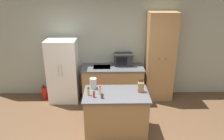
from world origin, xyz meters
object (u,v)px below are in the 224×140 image
spice_bottle_short_red (102,96)px  fire_extinguisher (44,93)px  microwave (123,59)px  spice_bottle_tall_dark (94,94)px  spice_bottle_green_herb (100,90)px  spice_bottle_amber_oil (88,92)px  knife_block (141,87)px  pantry_cabinet (160,57)px  refrigerator (63,71)px  kettle (93,83)px

spice_bottle_short_red → fire_extinguisher: spice_bottle_short_red is taller
microwave → spice_bottle_tall_dark: 1.90m
spice_bottle_short_red → spice_bottle_green_herb: bearing=105.4°
spice_bottle_amber_oil → spice_bottle_tall_dark: bearing=-38.2°
spice_bottle_tall_dark → fire_extinguisher: bearing=132.1°
knife_block → pantry_cabinet: bearing=64.7°
refrigerator → knife_block: bearing=-37.7°
pantry_cabinet → fire_extinguisher: bearing=-178.6°
fire_extinguisher → kettle: bearing=-40.4°
pantry_cabinet → spice_bottle_green_herb: 2.18m
spice_bottle_amber_oil → microwave: bearing=65.0°
refrigerator → spice_bottle_amber_oil: 1.73m
pantry_cabinet → spice_bottle_amber_oil: size_ratio=13.55×
pantry_cabinet → fire_extinguisher: pantry_cabinet is taller
knife_block → kettle: (-0.96, 0.19, 0.01)m
pantry_cabinet → spice_bottle_amber_oil: bearing=-137.1°
spice_bottle_amber_oil → fire_extinguisher: spice_bottle_amber_oil is taller
spice_bottle_green_herb → kettle: (-0.15, 0.28, 0.03)m
pantry_cabinet → microwave: (-0.95, 0.08, -0.08)m
spice_bottle_short_red → spice_bottle_tall_dark: bearing=167.3°
refrigerator → pantry_cabinet: (2.52, 0.07, 0.33)m
pantry_cabinet → spice_bottle_amber_oil: (-1.73, -1.61, -0.17)m
pantry_cabinet → spice_bottle_amber_oil: 2.37m
knife_block → spice_bottle_tall_dark: size_ratio=2.01×
knife_block → kettle: 0.98m
refrigerator → fire_extinguisher: size_ratio=4.03×
refrigerator → spice_bottle_green_herb: (1.01, -1.50, 0.16)m
microwave → kettle: 1.54m
spice_bottle_amber_oil → kettle: 0.33m
refrigerator → spice_bottle_amber_oil: size_ratio=9.69×
pantry_cabinet → spice_bottle_tall_dark: 2.35m
refrigerator → microwave: refrigerator is taller
microwave → pantry_cabinet: bearing=-4.6°
pantry_cabinet → kettle: 2.10m
refrigerator → spice_bottle_short_red: bearing=-57.6°
spice_bottle_short_red → spice_bottle_green_herb: (-0.04, 0.16, 0.04)m
spice_bottle_green_herb → kettle: 0.32m
refrigerator → spice_bottle_short_red: size_ratio=18.32×
spice_bottle_tall_dark → spice_bottle_short_red: (0.16, -0.04, -0.02)m
microwave → fire_extinguisher: 2.32m
pantry_cabinet → spice_bottle_green_herb: pantry_cabinet is taller
pantry_cabinet → spice_bottle_short_red: pantry_cabinet is taller
knife_block → spice_bottle_amber_oil: (-1.03, -0.13, -0.02)m
spice_bottle_tall_dark → kettle: size_ratio=0.58×
refrigerator → fire_extinguisher: refrigerator is taller
spice_bottle_amber_oil → fire_extinguisher: 2.20m
refrigerator → spice_bottle_short_red: refrigerator is taller
spice_bottle_tall_dark → fire_extinguisher: (-1.46, 1.62, -0.78)m
spice_bottle_tall_dark → spice_bottle_amber_oil: bearing=141.8°
knife_block → fire_extinguisher: (-2.39, 1.40, -0.82)m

